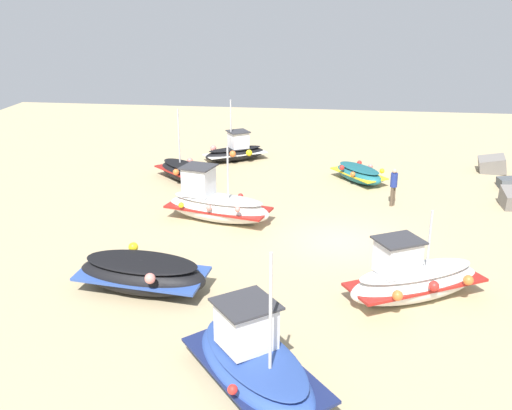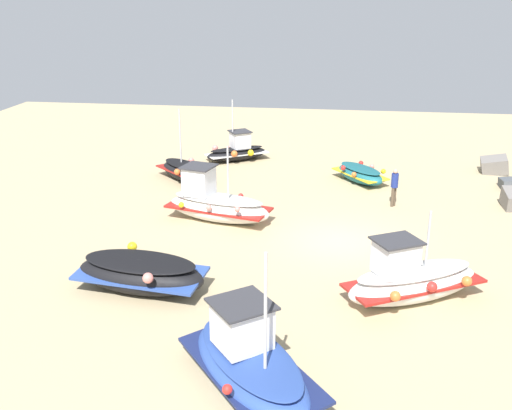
% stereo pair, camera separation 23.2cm
% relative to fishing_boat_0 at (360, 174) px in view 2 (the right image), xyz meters
% --- Properties ---
extents(ground_plane, '(55.13, 55.13, 0.00)m').
position_rel_fishing_boat_0_xyz_m(ground_plane, '(7.95, -0.98, -0.44)').
color(ground_plane, tan).
extents(fishing_boat_0, '(3.32, 2.97, 0.87)m').
position_rel_fishing_boat_0_xyz_m(fishing_boat_0, '(0.00, 0.00, 0.00)').
color(fishing_boat_0, '#1E6670').
rests_on(fishing_boat_0, ground_plane).
extents(fishing_boat_1, '(2.73, 4.86, 3.32)m').
position_rel_fishing_boat_0_xyz_m(fishing_boat_1, '(6.35, -6.23, 0.31)').
color(fishing_boat_1, white).
rests_on(fishing_boat_1, ground_plane).
extents(fishing_boat_2, '(2.53, 4.57, 1.27)m').
position_rel_fishing_boat_0_xyz_m(fishing_boat_2, '(12.97, -7.38, 0.18)').
color(fishing_boat_2, black).
rests_on(fishing_boat_2, ground_plane).
extents(fishing_boat_3, '(3.16, 3.82, 3.58)m').
position_rel_fishing_boat_0_xyz_m(fishing_boat_3, '(-3.26, -6.94, 0.11)').
color(fishing_boat_3, black).
rests_on(fishing_boat_3, ground_plane).
extents(fishing_boat_4, '(3.64, 4.82, 2.99)m').
position_rel_fishing_boat_0_xyz_m(fishing_boat_4, '(12.43, 1.32, 0.28)').
color(fishing_boat_4, white).
rests_on(fishing_boat_4, ground_plane).
extents(fishing_boat_5, '(3.45, 3.56, 3.69)m').
position_rel_fishing_boat_0_xyz_m(fishing_boat_5, '(0.89, -9.00, 0.05)').
color(fishing_boat_5, black).
rests_on(fishing_boat_5, ground_plane).
extents(fishing_boat_6, '(4.83, 4.38, 4.02)m').
position_rel_fishing_boat_0_xyz_m(fishing_boat_6, '(17.50, -3.11, 0.25)').
color(fishing_boat_6, '#2D4C9E').
rests_on(fishing_boat_6, ground_plane).
extents(person_walking, '(0.32, 0.32, 1.77)m').
position_rel_fishing_boat_0_xyz_m(person_walking, '(3.49, 1.42, 0.58)').
color(person_walking, brown).
rests_on(person_walking, ground_plane).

